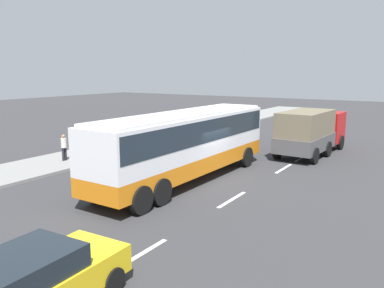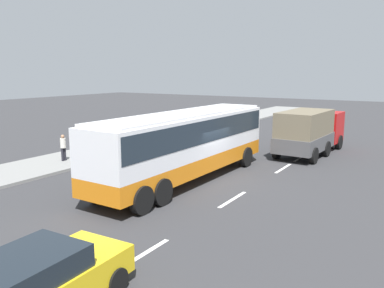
{
  "view_description": "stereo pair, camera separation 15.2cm",
  "coord_description": "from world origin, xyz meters",
  "px_view_note": "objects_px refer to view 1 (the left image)",
  "views": [
    {
      "loc": [
        -16.21,
        -9.41,
        5.23
      ],
      "look_at": [
        -0.15,
        0.78,
        1.72
      ],
      "focal_mm": 36.84,
      "sensor_mm": 36.0,
      "label": 1
    },
    {
      "loc": [
        -16.29,
        -9.28,
        5.23
      ],
      "look_at": [
        -0.15,
        0.78,
        1.72
      ],
      "focal_mm": 36.84,
      "sensor_mm": 36.0,
      "label": 2
    }
  ],
  "objects_px": {
    "pedestrian_at_crossing": "(140,130)",
    "cargo_truck": "(311,130)",
    "pedestrian_near_curb": "(64,146)",
    "car_yellow_taxi": "(34,281)",
    "coach_bus": "(186,139)"
  },
  "relations": [
    {
      "from": "pedestrian_at_crossing",
      "to": "cargo_truck",
      "type": "bearing_deg",
      "value": -93.08
    },
    {
      "from": "pedestrian_near_curb",
      "to": "cargo_truck",
      "type": "bearing_deg",
      "value": 45.81
    },
    {
      "from": "pedestrian_near_curb",
      "to": "pedestrian_at_crossing",
      "type": "relative_size",
      "value": 0.9
    },
    {
      "from": "car_yellow_taxi",
      "to": "pedestrian_near_curb",
      "type": "bearing_deg",
      "value": 45.66
    },
    {
      "from": "coach_bus",
      "to": "cargo_truck",
      "type": "xyz_separation_m",
      "value": [
        9.5,
        -3.29,
        -0.51
      ]
    },
    {
      "from": "car_yellow_taxi",
      "to": "pedestrian_at_crossing",
      "type": "relative_size",
      "value": 2.47
    },
    {
      "from": "coach_bus",
      "to": "pedestrian_near_curb",
      "type": "bearing_deg",
      "value": 95.18
    },
    {
      "from": "coach_bus",
      "to": "pedestrian_near_curb",
      "type": "relative_size",
      "value": 7.73
    },
    {
      "from": "cargo_truck",
      "to": "pedestrian_near_curb",
      "type": "distance_m",
      "value": 15.16
    },
    {
      "from": "cargo_truck",
      "to": "coach_bus",
      "type": "bearing_deg",
      "value": 163.98
    },
    {
      "from": "cargo_truck",
      "to": "car_yellow_taxi",
      "type": "relative_size",
      "value": 1.72
    },
    {
      "from": "coach_bus",
      "to": "cargo_truck",
      "type": "relative_size",
      "value": 1.63
    },
    {
      "from": "pedestrian_near_curb",
      "to": "pedestrian_at_crossing",
      "type": "height_order",
      "value": "pedestrian_at_crossing"
    },
    {
      "from": "cargo_truck",
      "to": "car_yellow_taxi",
      "type": "xyz_separation_m",
      "value": [
        -20.19,
        0.17,
        -0.75
      ]
    },
    {
      "from": "cargo_truck",
      "to": "car_yellow_taxi",
      "type": "distance_m",
      "value": 20.21
    }
  ]
}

